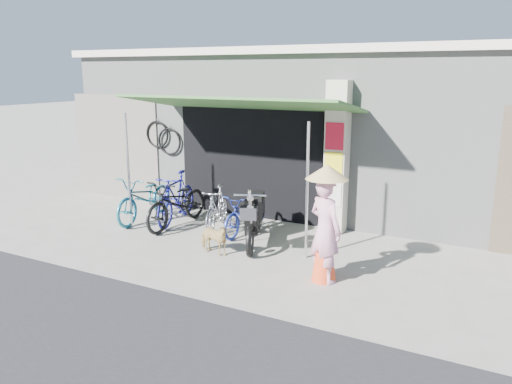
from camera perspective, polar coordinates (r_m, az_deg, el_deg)
The scene contains 13 objects.
ground at distance 8.52m, azimuth -1.93°, elevation -8.11°, with size 80.00×80.00×0.00m, color gray.
bicycle_shop at distance 12.67m, azimuth 9.45°, elevation 7.44°, with size 12.30×5.30×3.66m.
shop_pillar at distance 9.96m, azimuth 9.26°, elevation 3.87°, with size 0.42×0.44×3.00m.
awning at distance 9.80m, azimuth -1.99°, elevation 9.87°, with size 4.60×1.88×2.72m.
neighbour_left at distance 13.13m, azimuth -15.63°, elevation 4.99°, with size 2.60×0.06×2.60m, color #6B665B.
bike_teal at distance 11.04m, azimuth -12.54°, elevation -0.61°, with size 0.67×1.91×1.01m, color #1C6B7F.
bike_blue at distance 10.73m, azimuth -9.10°, elevation -0.66°, with size 0.51×1.80×1.08m, color navy.
bike_black at distance 10.47m, azimuth -8.98°, elevation -1.19°, with size 0.67×1.94×1.02m, color black.
bike_silver at distance 10.17m, azimuth -4.47°, elevation -1.86°, with size 0.42×1.49×0.90m, color #BCBDC1.
bike_navy at distance 9.92m, azimuth -1.14°, elevation -2.43°, with size 0.54×1.56×0.82m, color #21329A.
street_dog at distance 8.84m, azimuth -4.93°, elevation -5.33°, with size 0.31×0.69×0.58m, color tan.
moped at distance 9.35m, azimuth -0.17°, elevation -2.82°, with size 0.92×1.89×1.12m.
nun at distance 7.60m, azimuth 7.94°, elevation -3.75°, with size 0.71×0.64×1.82m.
Camera 1 is at (3.90, -6.89, 3.14)m, focal length 35.00 mm.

